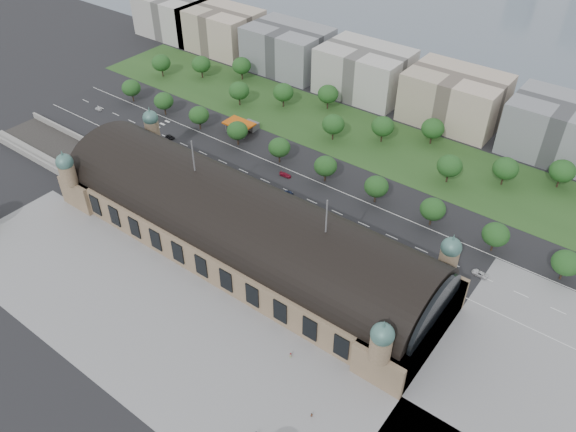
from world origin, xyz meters
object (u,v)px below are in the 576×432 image
Objects in this scene: traffic_car_3 at (285,175)px; bus_mid at (331,222)px; traffic_car_2 at (170,137)px; parked_car_6 at (223,184)px; traffic_car_1 at (152,124)px; traffic_car_0 at (98,109)px; traffic_car_4 at (289,192)px; parked_car_0 at (172,166)px; pedestrian_1 at (312,415)px; pedestrian_0 at (291,355)px; petrol_station at (246,125)px; parked_car_2 at (162,158)px; parked_car_1 at (170,159)px; parked_car_4 at (185,166)px; parked_car_3 at (172,166)px; bus_east at (367,245)px; traffic_car_6 at (480,274)px; bus_west at (299,213)px; parked_car_5 at (191,176)px.

bus_mid reaches higher than traffic_car_3.
traffic_car_2 reaches higher than parked_car_6.
traffic_car_0 is at bearing 96.60° from traffic_car_1.
traffic_car_3 is 1.30× the size of traffic_car_4.
parked_car_0 is 2.40× the size of pedestrian_1.
traffic_car_1 is at bearing 153.44° from pedestrian_0.
petrol_station is at bearing 136.59° from pedestrian_0.
petrol_station is at bearing 152.47° from parked_car_0.
pedestrian_0 reaches higher than traffic_car_0.
traffic_car_2 is 1.15× the size of parked_car_6.
parked_car_6 is at bearing 135.01° from traffic_car_3.
traffic_car_3 is at bearing -26.86° from petrol_station.
traffic_car_2 is 1.06× the size of parked_car_2.
parked_car_4 is at bearing 54.26° from parked_car_1.
parked_car_6 is 2.37× the size of pedestrian_0.
parked_car_3 is at bearing 113.75° from pedestrian_1.
bus_east is at bearing -102.36° from bus_mid.
traffic_car_6 is 1.33× the size of parked_car_4.
bus_west is at bearing 89.85° from pedestrian_1.
parked_car_1 is 82.00m from bus_mid.
traffic_car_4 is 2.42× the size of pedestrian_1.
bus_west is 6.23× the size of pedestrian_0.
parked_car_0 reaches higher than traffic_car_1.
parked_car_2 is 1.15× the size of parked_car_4.
petrol_station is at bearing 153.01° from parked_car_3.
parked_car_3 is (7.63, -1.52, -0.03)m from parked_car_2.
traffic_car_0 is 0.75× the size of traffic_car_6.
parked_car_3 is (67.72, -13.96, -0.05)m from traffic_car_0.
parked_car_2 is 2.94× the size of pedestrian_1.
parked_car_2 is 7.78m from parked_car_3.
traffic_car_2 is 1.04× the size of parked_car_5.
petrol_station is 44.98m from parked_car_5.
traffic_car_6 reaches higher than traffic_car_1.
traffic_car_4 is at bearing 91.95° from pedestrian_1.
parked_car_0 is at bearing 33.60° from parked_car_3.
petrol_station reaches higher than traffic_car_4.
traffic_car_2 reaches higher than parked_car_4.
pedestrian_0 reaches higher than parked_car_3.
parked_car_4 is (9.67, -0.00, -0.11)m from parked_car_1.
parked_car_5 is at bearing -67.56° from traffic_car_4.
traffic_car_6 reaches higher than parked_car_5.
traffic_car_3 is 1.17× the size of parked_car_6.
parked_car_6 is (61.36, -16.72, 0.00)m from traffic_car_1.
traffic_car_4 is at bearing 96.09° from traffic_car_2.
traffic_car_6 is at bearing 92.07° from traffic_car_4.
pedestrian_1 is (40.42, -70.34, -0.75)m from bus_mid.
traffic_car_4 is at bearing 67.41° from parked_car_2.
traffic_car_2 is 83.92m from bus_west.
traffic_car_0 is 200.20m from pedestrian_1.
parked_car_3 is 12.49m from parked_car_5.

